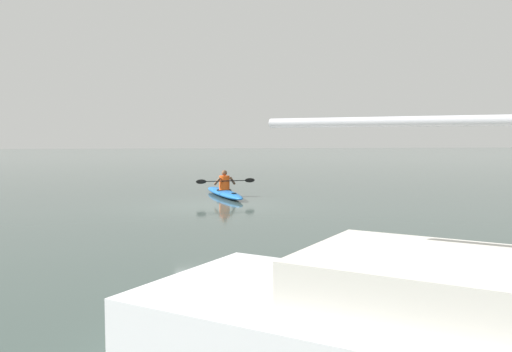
{
  "coord_description": "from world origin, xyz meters",
  "views": [
    {
      "loc": [
        0.64,
        17.91,
        2.34
      ],
      "look_at": [
        -1.16,
        2.64,
        1.18
      ],
      "focal_mm": 38.09,
      "sensor_mm": 36.0,
      "label": 1
    }
  ],
  "objects": [
    {
      "name": "kayaker",
      "position": [
        -0.58,
        -2.74,
        0.57
      ],
      "size": [
        2.27,
        0.66,
        0.75
      ],
      "color": "#E04C14",
      "rests_on": "kayak"
    },
    {
      "name": "kayak",
      "position": [
        -0.57,
        -2.81,
        0.13
      ],
      "size": [
        1.55,
        4.41,
        0.26
      ],
      "color": "#1959A5",
      "rests_on": "ground"
    },
    {
      "name": "ground_plane",
      "position": [
        0.0,
        0.0,
        0.0
      ],
      "size": [
        160.0,
        160.0,
        0.0
      ],
      "primitive_type": "plane",
      "color": "#384742"
    }
  ]
}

